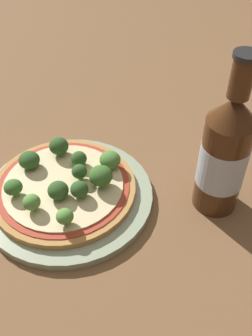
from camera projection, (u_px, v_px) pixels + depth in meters
name	position (u px, v px, depth m)	size (l,w,h in m)	color
ground_plane	(67.00, 190.00, 0.60)	(3.00, 3.00, 0.00)	brown
plate	(69.00, 196.00, 0.58)	(0.25, 0.25, 0.01)	#93A384
pizza	(67.00, 188.00, 0.57)	(0.21, 0.21, 0.01)	#B77F42
broccoli_floret_0	(29.00, 160.00, 0.59)	(0.03, 0.03, 0.03)	#89A866
broccoli_floret_1	(110.00, 160.00, 0.59)	(0.03, 0.03, 0.03)	#89A866
broccoli_floret_2	(101.00, 176.00, 0.55)	(0.03, 0.03, 0.03)	#89A866
broccoli_floret_3	(79.00, 190.00, 0.54)	(0.03, 0.03, 0.03)	#89A866
broccoli_floret_4	(32.00, 202.00, 0.52)	(0.02, 0.02, 0.03)	#89A866
broccoli_floret_5	(13.00, 187.00, 0.54)	(0.03, 0.03, 0.02)	#89A866
broccoli_floret_6	(55.00, 190.00, 0.54)	(0.03, 0.03, 0.03)	#89A866
broccoli_floret_7	(65.00, 217.00, 0.51)	(0.02, 0.02, 0.02)	#89A866
broccoli_floret_8	(79.00, 174.00, 0.56)	(0.02, 0.02, 0.03)	#89A866
broccoli_floret_9	(79.00, 159.00, 0.59)	(0.02, 0.02, 0.02)	#89A866
broccoli_floret_10	(59.00, 146.00, 0.61)	(0.03, 0.03, 0.03)	#89A866
beer_bottle	(224.00, 153.00, 0.52)	(0.06, 0.06, 0.24)	#472814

